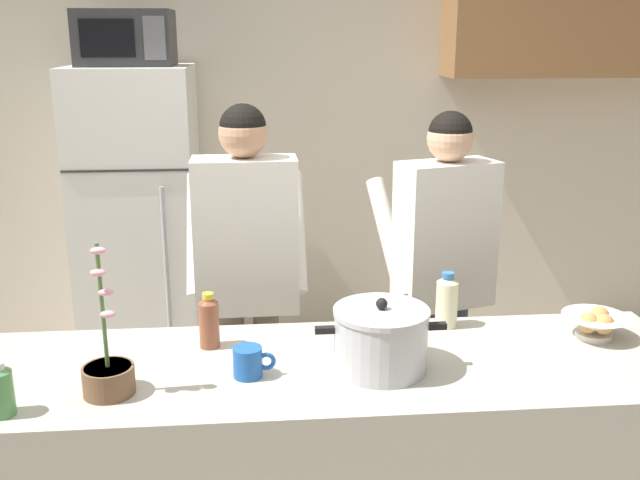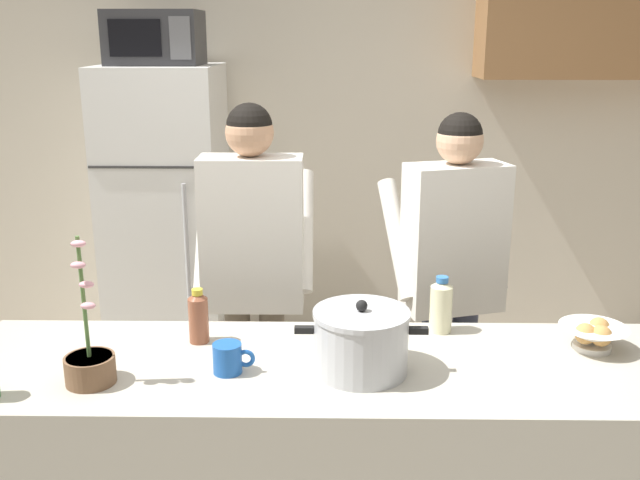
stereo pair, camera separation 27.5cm
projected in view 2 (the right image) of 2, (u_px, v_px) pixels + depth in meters
The scene contains 11 objects.
back_wall_unit at pixel (367, 121), 4.33m from camera, with size 6.00×0.48×2.60m.
refrigerator at pixel (168, 224), 4.10m from camera, with size 0.64×0.68×1.77m.
microwave at pixel (155, 38), 3.79m from camera, with size 0.48×0.37×0.28m.
person_near_pot at pixel (253, 253), 3.02m from camera, with size 0.51×0.41×1.67m.
person_by_sink at pixel (452, 258), 3.05m from camera, with size 0.58×0.52×1.63m.
cooking_pot at pixel (361, 341), 2.22m from camera, with size 0.41×0.30×0.24m.
coffee_mug at pixel (228, 358), 2.22m from camera, with size 0.13×0.09×0.10m.
bread_bowl at pixel (593, 335), 2.38m from camera, with size 0.23×0.23×0.10m.
bottle_near_edge at pixel (441, 305), 2.52m from camera, with size 0.08×0.08×0.20m.
bottle_far_corner at pixel (198, 316), 2.43m from camera, with size 0.07×0.07×0.19m.
potted_orchid at pixel (90, 363), 2.15m from camera, with size 0.15×0.15×0.46m.
Camera 2 is at (0.04, -2.10, 1.94)m, focal length 40.54 mm.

